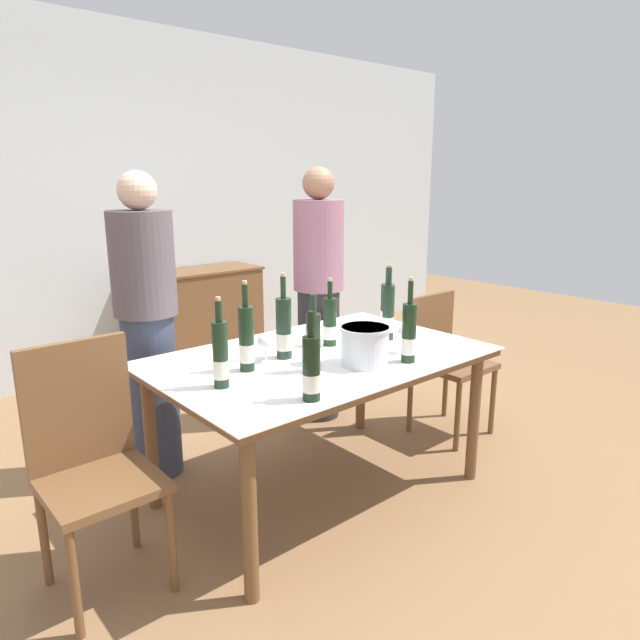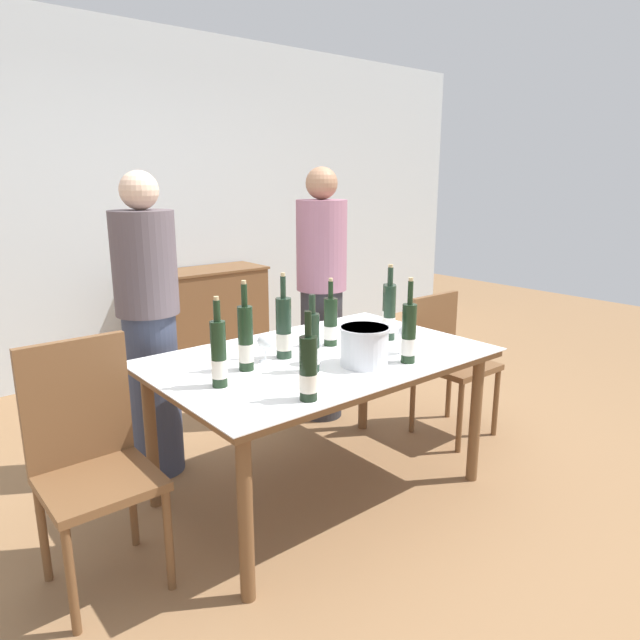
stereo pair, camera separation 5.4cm
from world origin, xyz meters
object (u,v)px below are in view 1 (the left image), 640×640
at_px(ice_bucket, 365,345).
at_px(wine_bottle_2, 311,370).
at_px(wine_bottle_1, 330,323).
at_px(wine_bottle_5, 246,340).
at_px(person_guest_left, 318,296).
at_px(person_host, 148,330).
at_px(wine_glass_2, 404,333).
at_px(wine_bottle_0, 387,308).
at_px(wine_bottle_4, 409,334).
at_px(wine_glass_1, 314,342).
at_px(chair_left_end, 90,452).
at_px(wine_bottle_8, 284,330).
at_px(dining_table, 320,368).
at_px(wine_bottle_6, 313,344).
at_px(wine_bottle_7, 388,313).
at_px(chair_right_end, 443,353).
at_px(sideboard_cabinet, 197,318).
at_px(wine_glass_0, 265,343).
at_px(wine_bottle_3, 221,356).

distance_m(ice_bucket, wine_bottle_2, 0.50).
distance_m(wine_bottle_1, wine_bottle_2, 0.77).
height_order(wine_bottle_5, person_guest_left, person_guest_left).
relative_size(wine_bottle_5, person_host, 0.25).
distance_m(ice_bucket, person_host, 1.18).
bearing_deg(wine_glass_2, wine_bottle_0, 53.72).
xyz_separation_m(wine_bottle_4, wine_glass_2, (0.09, 0.11, -0.03)).
height_order(wine_glass_1, wine_glass_2, wine_glass_1).
xyz_separation_m(ice_bucket, chair_left_end, (-1.17, 0.34, -0.29)).
relative_size(wine_bottle_8, chair_left_end, 0.42).
relative_size(wine_glass_2, person_guest_left, 0.09).
height_order(dining_table, wine_bottle_6, wine_bottle_6).
relative_size(wine_bottle_2, chair_left_end, 0.36).
distance_m(chair_left_end, person_guest_left, 1.91).
bearing_deg(wine_glass_2, wine_bottle_7, 61.08).
bearing_deg(wine_glass_2, person_guest_left, 73.38).
xyz_separation_m(wine_bottle_1, wine_bottle_8, (-0.31, -0.02, 0.02)).
xyz_separation_m(wine_bottle_5, wine_bottle_7, (0.87, -0.06, 0.00)).
relative_size(wine_bottle_2, person_guest_left, 0.22).
bearing_deg(wine_bottle_6, person_host, 111.91).
height_order(wine_bottle_1, wine_bottle_4, wine_bottle_4).
distance_m(wine_bottle_4, person_host, 1.38).
relative_size(chair_right_end, person_host, 0.54).
xyz_separation_m(sideboard_cabinet, wine_bottle_6, (-0.75, -2.48, 0.46)).
bearing_deg(wine_bottle_5, person_host, 101.99).
bearing_deg(person_host, sideboard_cabinet, 54.14).
xyz_separation_m(wine_bottle_5, wine_glass_1, (0.29, -0.13, -0.04)).
xyz_separation_m(wine_bottle_4, wine_bottle_5, (-0.65, 0.39, 0.01)).
distance_m(person_host, person_guest_left, 1.20).
bearing_deg(wine_bottle_2, wine_bottle_0, 28.18).
distance_m(sideboard_cabinet, wine_bottle_6, 2.64).
xyz_separation_m(dining_table, wine_glass_2, (0.35, -0.24, 0.17)).
xyz_separation_m(dining_table, chair_left_end, (-1.11, 0.09, -0.12)).
bearing_deg(wine_glass_0, wine_bottle_1, 1.91).
xyz_separation_m(wine_bottle_0, wine_bottle_2, (-1.02, -0.55, -0.00)).
relative_size(ice_bucket, wine_glass_0, 1.71).
height_order(sideboard_cabinet, wine_bottle_8, wine_bottle_8).
bearing_deg(sideboard_cabinet, wine_bottle_6, -106.88).
bearing_deg(dining_table, wine_glass_0, 161.88).
height_order(wine_bottle_6, wine_glass_1, wine_bottle_6).
relative_size(wine_bottle_6, wine_glass_0, 2.58).
bearing_deg(chair_left_end, wine_bottle_5, -3.96).
bearing_deg(wine_glass_2, wine_bottle_5, 158.91).
bearing_deg(wine_bottle_6, wine_glass_2, -8.61).
bearing_deg(person_guest_left, wine_bottle_5, -145.26).
bearing_deg(chair_right_end, wine_bottle_4, -153.22).
xyz_separation_m(wine_bottle_8, person_host, (-0.39, 0.68, -0.07)).
bearing_deg(person_host, wine_glass_1, -62.10).
bearing_deg(wine_bottle_3, wine_bottle_6, -13.30).
distance_m(wine_bottle_6, wine_glass_1, 0.11).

